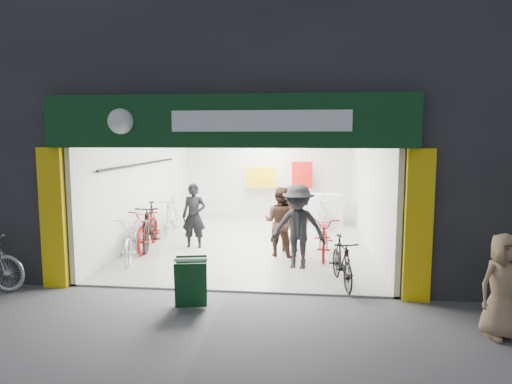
% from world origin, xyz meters
% --- Properties ---
extents(ground, '(60.00, 60.00, 0.00)m').
position_xyz_m(ground, '(0.00, 0.00, 0.00)').
color(ground, '#56565B').
rests_on(ground, ground).
extents(building, '(17.00, 10.27, 8.00)m').
position_xyz_m(building, '(0.91, 4.99, 4.31)').
color(building, '#232326').
rests_on(building, ground).
extents(bike_left_front, '(1.07, 2.06, 1.03)m').
position_xyz_m(bike_left_front, '(-2.50, 1.91, 0.52)').
color(bike_left_front, '#BCBDC2').
rests_on(bike_left_front, ground).
extents(bike_left_midfront, '(0.89, 2.00, 1.16)m').
position_xyz_m(bike_left_midfront, '(-2.50, 2.96, 0.58)').
color(bike_left_midfront, black).
rests_on(bike_left_midfront, ground).
extents(bike_left_midback, '(0.94, 2.07, 1.05)m').
position_xyz_m(bike_left_midback, '(-2.50, 2.87, 0.53)').
color(bike_left_midback, maroon).
rests_on(bike_left_midback, ground).
extents(bike_left_back, '(0.67, 1.82, 1.07)m').
position_xyz_m(bike_left_back, '(-2.50, 4.74, 0.53)').
color(bike_left_back, '#A6A6AA').
rests_on(bike_left_back, ground).
extents(bike_right_front, '(0.68, 1.61, 0.94)m').
position_xyz_m(bike_right_front, '(2.05, 0.60, 0.47)').
color(bike_right_front, black).
rests_on(bike_right_front, ground).
extents(bike_right_mid, '(0.72, 1.89, 0.98)m').
position_xyz_m(bike_right_mid, '(1.80, 2.70, 0.49)').
color(bike_right_mid, maroon).
rests_on(bike_right_mid, ground).
extents(bike_right_back, '(0.75, 1.83, 1.07)m').
position_xyz_m(bike_right_back, '(1.80, 5.48, 0.53)').
color(bike_right_back, silver).
rests_on(bike_right_back, ground).
extents(customer_a, '(0.61, 0.41, 1.64)m').
position_xyz_m(customer_a, '(-1.40, 3.07, 0.82)').
color(customer_a, black).
rests_on(customer_a, ground).
extents(customer_b, '(0.95, 0.84, 1.65)m').
position_xyz_m(customer_b, '(0.78, 2.55, 0.82)').
color(customer_b, '#382219').
rests_on(customer_b, ground).
extents(customer_c, '(1.24, 0.81, 1.81)m').
position_xyz_m(customer_c, '(1.21, 1.58, 0.90)').
color(customer_c, black).
rests_on(customer_c, ground).
extents(customer_d, '(1.04, 0.68, 1.64)m').
position_xyz_m(customer_d, '(0.98, 2.93, 0.82)').
color(customer_d, '#7D6348').
rests_on(customer_d, ground).
extents(pedestrian_near, '(0.82, 0.65, 1.48)m').
position_xyz_m(pedestrian_near, '(4.11, -1.39, 0.74)').
color(pedestrian_near, '#9A7A59').
rests_on(pedestrian_near, ground).
extents(sandwich_board, '(0.61, 0.62, 0.80)m').
position_xyz_m(sandwich_board, '(-0.48, -0.76, 0.44)').
color(sandwich_board, '#0E3919').
rests_on(sandwich_board, ground).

